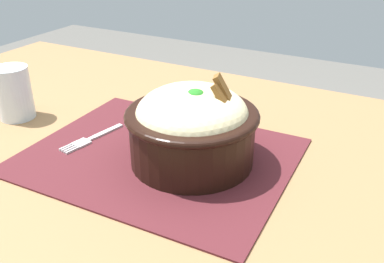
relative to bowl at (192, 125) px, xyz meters
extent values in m
cube|color=olive|center=(0.05, 0.01, -0.08)|extent=(1.37, 0.83, 0.04)
cylinder|color=brown|center=(0.68, -0.35, -0.44)|extent=(0.04, 0.04, 0.69)
cube|color=#47191E|center=(0.06, 0.01, -0.06)|extent=(0.41, 0.33, 0.00)
cylinder|color=black|center=(0.00, 0.00, -0.02)|extent=(0.19, 0.19, 0.08)
torus|color=black|center=(0.00, 0.00, 0.02)|extent=(0.20, 0.20, 0.01)
ellipsoid|color=beige|center=(0.00, 0.00, 0.02)|extent=(0.23, 0.23, 0.08)
sphere|color=#237020|center=(0.00, 0.02, 0.04)|extent=(0.03, 0.03, 0.03)
sphere|color=#237020|center=(-0.01, 0.01, 0.04)|extent=(0.04, 0.04, 0.04)
cylinder|color=orange|center=(-0.01, -0.03, 0.04)|extent=(0.03, 0.03, 0.01)
cylinder|color=orange|center=(0.01, -0.01, 0.04)|extent=(0.03, 0.03, 0.01)
cylinder|color=orange|center=(-0.05, 0.00, 0.04)|extent=(0.03, 0.03, 0.01)
cube|color=brown|center=(-0.05, 0.00, 0.05)|extent=(0.04, 0.02, 0.05)
cube|color=brown|center=(-0.05, -0.01, 0.05)|extent=(0.04, 0.03, 0.06)
cube|color=brown|center=(-0.04, -0.02, 0.05)|extent=(0.04, 0.03, 0.04)
cube|color=brown|center=(-0.04, -0.03, 0.05)|extent=(0.04, 0.04, 0.05)
cube|color=silver|center=(0.18, -0.02, -0.06)|extent=(0.02, 0.06, 0.00)
cube|color=silver|center=(0.18, 0.02, -0.06)|extent=(0.01, 0.01, 0.00)
cube|color=silver|center=(0.19, 0.04, -0.06)|extent=(0.03, 0.03, 0.00)
cube|color=silver|center=(0.20, 0.06, -0.06)|extent=(0.01, 0.02, 0.00)
cube|color=silver|center=(0.19, 0.06, -0.06)|extent=(0.01, 0.02, 0.00)
cube|color=silver|center=(0.19, 0.06, -0.06)|extent=(0.01, 0.02, 0.00)
cube|color=silver|center=(0.18, 0.07, -0.06)|extent=(0.01, 0.02, 0.00)
cylinder|color=silver|center=(0.37, 0.01, -0.01)|extent=(0.06, 0.06, 0.10)
cylinder|color=silver|center=(0.37, 0.01, -0.04)|extent=(0.06, 0.06, 0.04)
camera|label=1|loc=(-0.27, 0.50, 0.28)|focal=40.05mm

